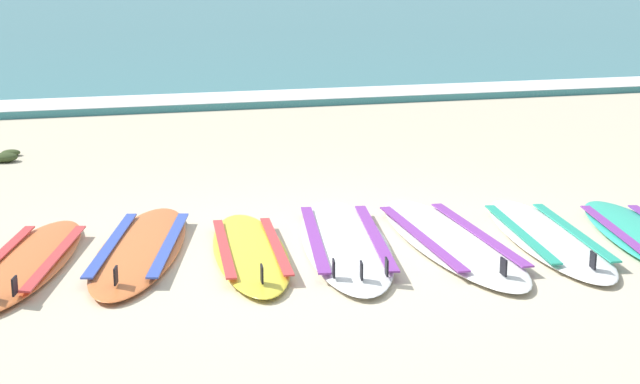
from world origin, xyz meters
TOP-DOWN VIEW (x-y plane):
  - ground_plane at (0.00, 0.00)m, footprint 80.00×80.00m
  - sea at (0.00, 36.91)m, footprint 80.00×60.00m
  - wave_foam_strip at (0.00, 7.50)m, footprint 80.00×1.18m
  - surfboard_2 at (-2.18, 0.16)m, footprint 1.10×2.20m
  - surfboard_3 at (-1.41, 0.26)m, footprint 1.17×2.36m
  - surfboard_4 at (-0.68, -0.03)m, footprint 0.76×2.09m
  - surfboard_5 at (0.04, 0.01)m, footprint 1.11×2.55m
  - surfboard_6 at (0.79, -0.15)m, footprint 0.76×2.51m
  - surfboard_7 at (1.52, -0.29)m, footprint 0.96×2.33m
  - seaweed_clump_near_shoreline at (-2.36, 4.27)m, footprint 0.20×0.16m
  - seaweed_clump_mid_sand at (-2.42, 3.95)m, footprint 0.28×0.22m

SIDE VIEW (x-z plane):
  - ground_plane at x=0.00m, z-range 0.00..0.00m
  - seaweed_clump_near_shoreline at x=-2.36m, z-range 0.00..0.07m
  - surfboard_6 at x=0.79m, z-range -0.05..0.13m
  - surfboard_3 at x=-1.41m, z-range -0.05..0.13m
  - surfboard_7 at x=1.52m, z-range -0.05..0.13m
  - surfboard_4 at x=-0.68m, z-range -0.05..0.13m
  - surfboard_5 at x=0.04m, z-range -0.05..0.13m
  - surfboard_2 at x=-2.18m, z-range -0.05..0.13m
  - seaweed_clump_mid_sand at x=-2.42m, z-range 0.00..0.10m
  - sea at x=0.00m, z-range 0.00..0.10m
  - wave_foam_strip at x=0.00m, z-range 0.00..0.11m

